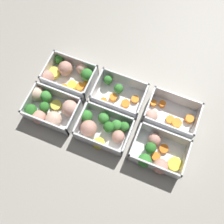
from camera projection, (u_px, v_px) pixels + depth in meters
The scene contains 7 objects.
ground_plane at pixel (112, 114), 0.81m from camera, with size 4.00×4.00×0.00m, color gray.
container_near_left at pixel (51, 109), 0.79m from camera, with size 0.17×0.13×0.06m.
container_near_center at pixel (103, 128), 0.77m from camera, with size 0.16×0.12×0.06m.
container_near_right at pixel (157, 154), 0.75m from camera, with size 0.15×0.13×0.06m.
container_far_left at pixel (68, 74), 0.84m from camera, with size 0.17×0.12×0.06m.
container_far_center at pixel (118, 94), 0.82m from camera, with size 0.15×0.11×0.06m.
container_far_right at pixel (168, 115), 0.79m from camera, with size 0.16×0.11×0.06m.
Camera 1 is at (0.11, -0.26, 0.76)m, focal length 42.00 mm.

